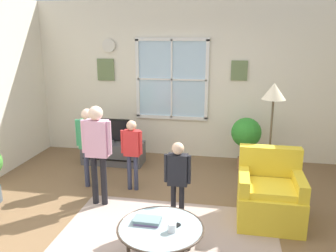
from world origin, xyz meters
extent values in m
cube|color=brown|center=(0.00, 0.00, -0.01)|extent=(6.18, 6.02, 0.02)
cube|color=silver|center=(0.00, 2.77, 1.41)|extent=(5.58, 0.12, 2.83)
cube|color=silver|center=(-0.26, 2.70, 1.44)|extent=(1.27, 0.02, 1.41)
cube|color=white|center=(-0.26, 2.68, 2.15)|extent=(1.33, 0.04, 0.06)
cube|color=white|center=(-0.26, 2.68, 0.73)|extent=(1.33, 0.04, 0.06)
cube|color=white|center=(-0.90, 2.68, 1.44)|extent=(0.06, 0.04, 1.41)
cube|color=white|center=(0.37, 2.68, 1.44)|extent=(0.06, 0.04, 1.41)
cube|color=white|center=(-0.26, 2.68, 1.44)|extent=(0.03, 0.04, 1.41)
cube|color=white|center=(-0.26, 2.68, 1.44)|extent=(1.27, 0.04, 0.03)
cube|color=#667A4C|center=(-1.51, 2.69, 1.59)|extent=(0.32, 0.03, 0.40)
cube|color=#667A4C|center=(0.93, 2.69, 1.62)|extent=(0.28, 0.03, 0.34)
cylinder|color=silver|center=(-1.43, 2.68, 2.03)|extent=(0.24, 0.04, 0.24)
cube|color=tan|center=(0.19, -0.26, 0.00)|extent=(2.48, 2.06, 0.01)
cube|color=#4C4C51|center=(-1.20, 2.06, 0.19)|extent=(1.07, 0.44, 0.39)
cube|color=black|center=(-1.20, 1.84, 0.14)|extent=(0.97, 0.02, 0.02)
cylinder|color=#4C4C4C|center=(-1.20, 2.06, 0.41)|extent=(0.08, 0.08, 0.05)
cube|color=black|center=(-1.20, 2.06, 0.61)|extent=(0.61, 0.05, 0.39)
cube|color=black|center=(-1.20, 2.03, 0.61)|extent=(0.57, 0.01, 0.35)
cube|color=yellow|center=(1.34, 0.49, 0.21)|extent=(0.76, 0.72, 0.42)
cube|color=yellow|center=(1.34, 0.79, 0.65)|extent=(0.76, 0.16, 0.45)
cube|color=yellow|center=(1.02, 0.49, 0.52)|extent=(0.12, 0.65, 0.20)
cube|color=yellow|center=(1.66, 0.49, 0.52)|extent=(0.12, 0.65, 0.20)
cube|color=yellow|center=(1.34, 0.44, 0.46)|extent=(0.61, 0.50, 0.08)
cylinder|color=#99B2B7|center=(0.20, -0.53, 0.39)|extent=(0.84, 0.84, 0.02)
torus|color=#3F3328|center=(0.20, -0.53, 0.39)|extent=(0.86, 0.86, 0.02)
cylinder|color=#33281E|center=(-0.05, -0.28, 0.19)|extent=(0.04, 0.04, 0.39)
cylinder|color=#33281E|center=(0.45, -0.28, 0.19)|extent=(0.04, 0.04, 0.39)
cube|color=#7F5F97|center=(0.05, -0.48, 0.41)|extent=(0.25, 0.15, 0.02)
cube|color=slate|center=(0.05, -0.48, 0.43)|extent=(0.27, 0.15, 0.03)
cylinder|color=white|center=(0.32, -0.59, 0.44)|extent=(0.08, 0.08, 0.09)
cube|color=black|center=(0.34, -0.52, 0.41)|extent=(0.11, 0.14, 0.02)
cylinder|color=black|center=(0.20, 0.20, 0.26)|extent=(0.06, 0.06, 0.53)
cylinder|color=black|center=(0.30, 0.20, 0.26)|extent=(0.06, 0.06, 0.53)
cube|color=black|center=(0.25, 0.20, 0.72)|extent=(0.23, 0.12, 0.37)
sphere|color=#D8AD8C|center=(0.25, 0.20, 0.97)|extent=(0.14, 0.14, 0.14)
cylinder|color=black|center=(0.12, 0.18, 0.73)|extent=(0.05, 0.05, 0.34)
cylinder|color=black|center=(0.38, 0.18, 0.73)|extent=(0.05, 0.05, 0.34)
cylinder|color=black|center=(-0.93, 0.55, 0.34)|extent=(0.08, 0.08, 0.68)
cylinder|color=black|center=(-0.80, 0.55, 0.34)|extent=(0.08, 0.08, 0.68)
cube|color=#DB9EBC|center=(-0.86, 0.55, 0.93)|extent=(0.30, 0.15, 0.48)
sphere|color=beige|center=(-0.86, 0.55, 1.26)|extent=(0.19, 0.19, 0.19)
cylinder|color=#DB9EBC|center=(-1.04, 0.53, 0.95)|extent=(0.06, 0.06, 0.44)
cylinder|color=#DB9EBC|center=(-0.69, 0.53, 0.95)|extent=(0.06, 0.06, 0.44)
cylinder|color=#333851|center=(-0.60, 1.07, 0.27)|extent=(0.06, 0.06, 0.53)
cylinder|color=#333851|center=(-0.50, 1.07, 0.27)|extent=(0.06, 0.06, 0.53)
cube|color=red|center=(-0.55, 1.07, 0.72)|extent=(0.23, 0.12, 0.38)
sphere|color=#D8AD8C|center=(-0.55, 1.07, 0.98)|extent=(0.14, 0.14, 0.14)
cylinder|color=red|center=(-0.69, 1.05, 0.74)|extent=(0.05, 0.05, 0.34)
cylinder|color=red|center=(-0.42, 1.05, 0.74)|extent=(0.05, 0.05, 0.34)
cylinder|color=#333851|center=(-1.26, 1.05, 0.30)|extent=(0.07, 0.07, 0.61)
cylinder|color=#333851|center=(-1.15, 1.05, 0.30)|extent=(0.07, 0.07, 0.61)
cube|color=#338C59|center=(-1.21, 1.05, 0.82)|extent=(0.26, 0.14, 0.43)
sphere|color=beige|center=(-1.21, 1.05, 1.12)|extent=(0.16, 0.16, 0.16)
cylinder|color=#338C59|center=(-1.36, 1.03, 0.84)|extent=(0.05, 0.05, 0.39)
cylinder|color=#338C59|center=(-1.05, 1.03, 0.84)|extent=(0.05, 0.05, 0.39)
cylinder|color=#9E6B4C|center=(1.09, 2.25, 0.09)|extent=(0.24, 0.24, 0.18)
cylinder|color=#4C7238|center=(1.09, 2.25, 0.28)|extent=(0.02, 0.02, 0.20)
sphere|color=#328F2E|center=(1.09, 2.25, 0.63)|extent=(0.50, 0.50, 0.50)
cylinder|color=black|center=(1.38, 1.30, 0.01)|extent=(0.26, 0.26, 0.03)
cylinder|color=brown|center=(1.38, 1.30, 0.69)|extent=(0.03, 0.03, 1.39)
cone|color=beige|center=(1.38, 1.30, 1.49)|extent=(0.32, 0.32, 0.22)
camera|label=1|loc=(0.83, -3.50, 2.23)|focal=37.10mm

